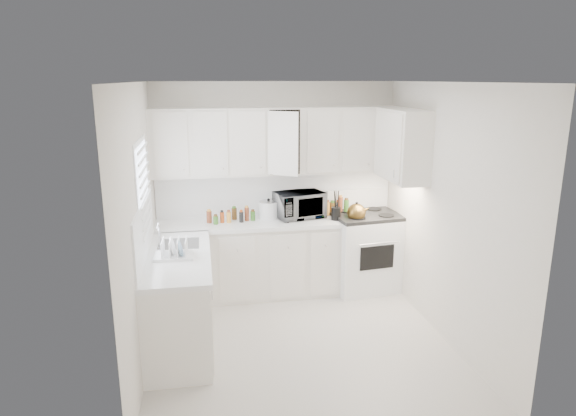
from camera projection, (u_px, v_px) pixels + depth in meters
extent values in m
plane|color=beige|center=(300.00, 342.00, 5.22)|extent=(3.20, 3.20, 0.00)
plane|color=white|center=(301.00, 82.00, 4.57)|extent=(3.20, 3.20, 0.00)
plane|color=silver|center=(276.00, 187.00, 6.42)|extent=(3.00, 0.00, 3.00)
plane|color=silver|center=(347.00, 285.00, 3.37)|extent=(3.00, 0.00, 3.00)
plane|color=silver|center=(140.00, 228.00, 4.65)|extent=(0.00, 3.20, 3.20)
plane|color=silver|center=(445.00, 214.00, 5.15)|extent=(0.00, 3.20, 3.20)
cube|color=white|center=(248.00, 223.00, 6.16)|extent=(2.24, 0.64, 0.05)
cube|color=white|center=(178.00, 258.00, 4.98)|extent=(0.64, 1.62, 0.05)
cube|color=white|center=(276.00, 193.00, 6.43)|extent=(2.98, 0.02, 0.55)
cube|color=white|center=(144.00, 230.00, 4.86)|extent=(0.02, 1.60, 0.55)
imported|color=gray|center=(299.00, 202.00, 6.29)|extent=(0.64, 0.46, 0.39)
cylinder|color=white|center=(282.00, 205.00, 6.37)|extent=(0.12, 0.12, 0.27)
cylinder|color=brown|center=(209.00, 215.00, 6.18)|extent=(0.06, 0.06, 0.13)
cylinder|color=#3B7426|center=(216.00, 217.00, 6.11)|extent=(0.06, 0.06, 0.13)
cylinder|color=#BC4819|center=(222.00, 215.00, 6.21)|extent=(0.06, 0.06, 0.13)
cylinder|color=#F8A63A|center=(228.00, 216.00, 6.13)|extent=(0.06, 0.06, 0.13)
cylinder|color=brown|center=(234.00, 214.00, 6.23)|extent=(0.06, 0.06, 0.13)
cylinder|color=black|center=(241.00, 216.00, 6.16)|extent=(0.06, 0.06, 0.13)
cylinder|color=brown|center=(246.00, 214.00, 6.26)|extent=(0.06, 0.06, 0.13)
cylinder|color=#3B7426|center=(253.00, 215.00, 6.18)|extent=(0.06, 0.06, 0.13)
cylinder|color=#BC4819|center=(323.00, 207.00, 6.45)|extent=(0.06, 0.06, 0.19)
cylinder|color=#F8A63A|center=(328.00, 208.00, 6.40)|extent=(0.06, 0.06, 0.19)
cylinder|color=brown|center=(331.00, 207.00, 6.47)|extent=(0.06, 0.06, 0.19)
cylinder|color=black|center=(336.00, 208.00, 6.42)|extent=(0.06, 0.06, 0.19)
cylinder|color=brown|center=(339.00, 206.00, 6.49)|extent=(0.06, 0.06, 0.19)
cylinder|color=#3B7426|center=(345.00, 207.00, 6.44)|extent=(0.06, 0.06, 0.19)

